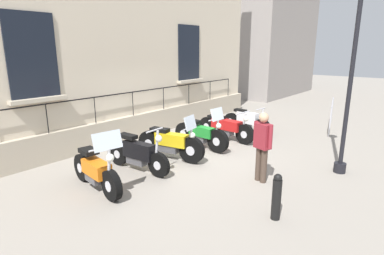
% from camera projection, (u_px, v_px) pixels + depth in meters
% --- Properties ---
extents(ground_plane, '(60.00, 60.00, 0.00)m').
position_uv_depth(ground_plane, '(187.00, 153.00, 9.03)').
color(ground_plane, gray).
extents(building_facade, '(0.82, 13.57, 8.67)m').
position_uv_depth(building_facade, '(120.00, 6.00, 9.66)').
color(building_facade, beige).
rests_on(building_facade, ground_plane).
extents(motorcycle_orange, '(1.96, 0.73, 1.41)m').
position_uv_depth(motorcycle_orange, '(96.00, 171.00, 6.60)').
color(motorcycle_orange, black).
rests_on(motorcycle_orange, ground_plane).
extents(motorcycle_black, '(1.98, 0.54, 1.15)m').
position_uv_depth(motorcycle_black, '(138.00, 154.00, 7.65)').
color(motorcycle_black, black).
rests_on(motorcycle_black, ground_plane).
extents(motorcycle_yellow, '(2.04, 0.68, 1.27)m').
position_uv_depth(motorcycle_yellow, '(171.00, 143.00, 8.46)').
color(motorcycle_yellow, black).
rests_on(motorcycle_yellow, ground_plane).
extents(motorcycle_green, '(2.00, 0.61, 1.31)m').
position_uv_depth(motorcycle_green, '(201.00, 135.00, 9.40)').
color(motorcycle_green, black).
rests_on(motorcycle_green, ground_plane).
extents(motorcycle_red, '(2.20, 0.74, 1.03)m').
position_uv_depth(motorcycle_red, '(225.00, 127.00, 10.28)').
color(motorcycle_red, black).
rests_on(motorcycle_red, ground_plane).
extents(motorcycle_white, '(1.97, 0.57, 0.95)m').
position_uv_depth(motorcycle_white, '(247.00, 121.00, 11.21)').
color(motorcycle_white, black).
rests_on(motorcycle_white, ground_plane).
extents(lamppost, '(0.32, 0.32, 5.08)m').
position_uv_depth(lamppost, '(354.00, 55.00, 6.96)').
color(lamppost, black).
rests_on(lamppost, ground_plane).
extents(crowd_barrier, '(0.59, 2.15, 1.05)m').
position_uv_depth(crowd_barrier, '(331.00, 114.00, 11.57)').
color(crowd_barrier, '#B7B7BF').
rests_on(crowd_barrier, ground_plane).
extents(bollard, '(0.16, 0.16, 0.86)m').
position_uv_depth(bollard, '(277.00, 197.00, 5.46)').
color(bollard, black).
rests_on(bollard, ground_plane).
extents(pedestrian_standing, '(0.51, 0.31, 1.60)m').
position_uv_depth(pedestrian_standing, '(262.00, 144.00, 6.93)').
color(pedestrian_standing, '#47382D').
rests_on(pedestrian_standing, ground_plane).
extents(distant_building, '(3.25, 7.15, 7.72)m').
position_uv_depth(distant_building, '(272.00, 33.00, 20.01)').
color(distant_building, gray).
rests_on(distant_building, ground_plane).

